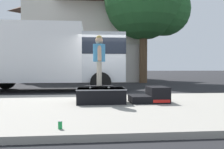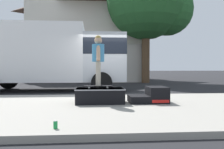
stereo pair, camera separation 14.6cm
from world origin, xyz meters
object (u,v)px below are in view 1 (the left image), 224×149
kicker_ramp (152,96)px  box_truck (50,54)px  skateboard (99,86)px  skate_box (101,95)px  street_tree_main (148,2)px  soda_can (60,125)px  skater_kid (99,56)px

kicker_ramp → box_truck: size_ratio=0.15×
kicker_ramp → skateboard: size_ratio=1.34×
skateboard → box_truck: 5.26m
skate_box → box_truck: (-2.16, 4.74, 1.36)m
skate_box → street_tree_main: 12.00m
soda_can → street_tree_main: (4.65, 12.61, 5.56)m
skate_box → soda_can: bearing=-106.5°
skateboard → skater_kid: skater_kid is taller
skate_box → skater_kid: skater_kid is taller
box_truck → skater_kid: bearing=-65.7°
kicker_ramp → skater_kid: 1.84m
soda_can → box_truck: 7.63m
skater_kid → skateboard: bearing=90.0°
skate_box → street_tree_main: size_ratio=0.15×
skateboard → kicker_ramp: bearing=-2.3°
skateboard → box_truck: size_ratio=0.11×
skate_box → kicker_ramp: 1.43m
box_truck → skateboard: bearing=-65.7°
kicker_ramp → street_tree_main: street_tree_main is taller
kicker_ramp → box_truck: 6.10m
box_truck → skate_box: bearing=-65.5°
kicker_ramp → street_tree_main: (2.45, 9.99, 5.44)m
box_truck → kicker_ramp: bearing=-52.9°
kicker_ramp → box_truck: (-3.58, 4.74, 1.40)m
skateboard → soda_can: (-0.73, -2.67, -0.40)m
skate_box → kicker_ramp: (1.43, -0.00, -0.04)m
skateboard → skate_box: bearing=-53.2°
skateboard → soda_can: bearing=-105.3°
skater_kid → street_tree_main: 11.52m
soda_can → kicker_ramp: bearing=49.9°
skateboard → street_tree_main: 11.86m
skateboard → street_tree_main: (3.92, 9.93, 5.16)m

